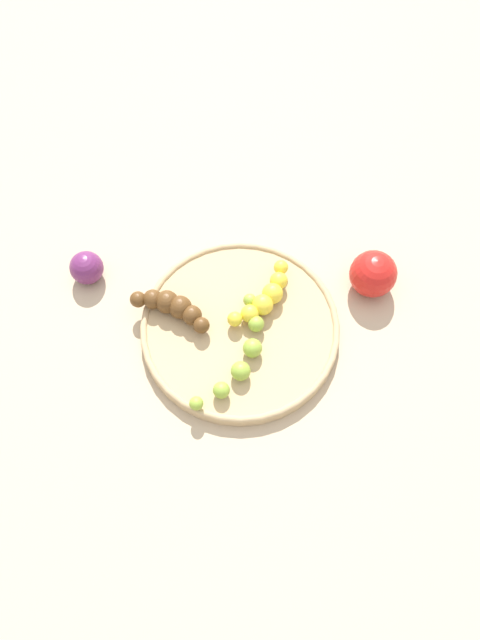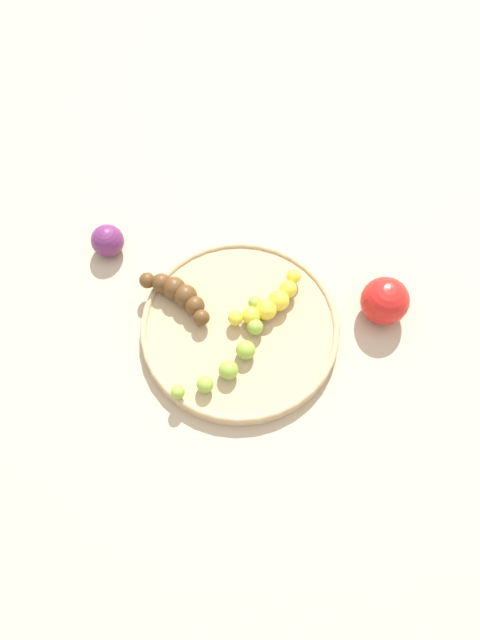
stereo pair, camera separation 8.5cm
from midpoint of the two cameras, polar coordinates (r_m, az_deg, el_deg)
name	(u,v)px [view 1 (the left image)]	position (r m, az deg, el deg)	size (l,w,h in m)	color
ground_plane	(240,331)	(0.88, -2.74, -1.38)	(2.40, 2.40, 0.00)	tan
fruit_bowl	(240,328)	(0.87, -2.77, -1.04)	(0.30, 0.30, 0.02)	tan
banana_yellow	(265,297)	(0.87, -0.34, 1.94)	(0.13, 0.06, 0.03)	yellow
banana_overripe	(172,307)	(0.87, -9.36, 1.01)	(0.05, 0.13, 0.03)	#593819
banana_green	(241,357)	(0.83, -2.87, -3.88)	(0.20, 0.06, 0.03)	#8CAD38
plum_purple	(87,268)	(0.95, -17.18, 4.64)	(0.05, 0.05, 0.05)	#662659
apple_red	(373,274)	(0.90, 10.21, 4.18)	(0.07, 0.07, 0.07)	red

